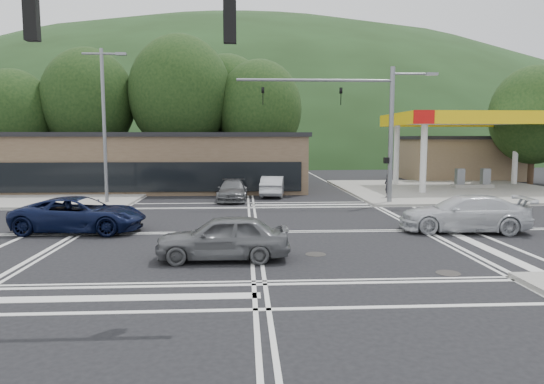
{
  "coord_description": "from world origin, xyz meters",
  "views": [
    {
      "loc": [
        -0.38,
        -19.87,
        3.89
      ],
      "look_at": [
        0.9,
        2.52,
        1.4
      ],
      "focal_mm": 32.0,
      "sensor_mm": 36.0,
      "label": 1
    }
  ],
  "objects": [
    {
      "name": "car_northbound",
      "position": [
        -1.14,
        10.41,
        0.64
      ],
      "size": [
        1.89,
        4.43,
        1.27
      ],
      "primitive_type": "imported",
      "rotation": [
        0.0,
        0.0,
        -0.02
      ],
      "color": "#545658",
      "rests_on": "ground"
    },
    {
      "name": "car_silver_east",
      "position": [
        8.79,
        -0.3,
        0.76
      ],
      "size": [
        5.49,
        2.81,
        1.52
      ],
      "primitive_type": "imported",
      "rotation": [
        0.0,
        0.0,
        -1.7
      ],
      "color": "silver",
      "rests_on": "ground"
    },
    {
      "name": "tree_n_e",
      "position": [
        -2.0,
        28.0,
        7.14
      ],
      "size": [
        8.4,
        8.4,
        11.98
      ],
      "color": "#382619",
      "rests_on": "ground"
    },
    {
      "name": "car_queue_b",
      "position": [
        2.37,
        16.9,
        0.85
      ],
      "size": [
        2.4,
        5.12,
        1.7
      ],
      "primitive_type": "imported",
      "rotation": [
        0.0,
        0.0,
        3.06
      ],
      "color": "white",
      "rests_on": "ground"
    },
    {
      "name": "ground",
      "position": [
        0.0,
        0.0,
        0.0
      ],
      "size": [
        120.0,
        120.0,
        0.0
      ],
      "primitive_type": "plane",
      "color": "black",
      "rests_on": "ground"
    },
    {
      "name": "streetlight_nw",
      "position": [
        -8.44,
        9.0,
        5.05
      ],
      "size": [
        2.5,
        0.25,
        9.0
      ],
      "color": "slate",
      "rests_on": "ground"
    },
    {
      "name": "sidewalk_ne",
      "position": [
        15.0,
        15.0,
        0.07
      ],
      "size": [
        16.0,
        16.0,
        0.15
      ],
      "primitive_type": "cube",
      "color": "gray",
      "rests_on": "ground"
    },
    {
      "name": "tree_n_c",
      "position": [
        1.0,
        24.0,
        6.49
      ],
      "size": [
        7.6,
        7.6,
        10.87
      ],
      "color": "#382619",
      "rests_on": "ground"
    },
    {
      "name": "signal_mast_ne",
      "position": [
        6.95,
        8.2,
        5.07
      ],
      "size": [
        11.65,
        0.3,
        8.0
      ],
      "color": "slate",
      "rests_on": "ground"
    },
    {
      "name": "gas_station_canopy",
      "position": [
        16.99,
        15.99,
        5.04
      ],
      "size": [
        12.32,
        8.34,
        5.75
      ],
      "color": "silver",
      "rests_on": "ground"
    },
    {
      "name": "tree_n_d",
      "position": [
        -20.0,
        23.0,
        5.84
      ],
      "size": [
        6.8,
        6.8,
        9.76
      ],
      "color": "#382619",
      "rests_on": "ground"
    },
    {
      "name": "car_queue_a",
      "position": [
        1.55,
        12.67,
        0.69
      ],
      "size": [
        2.02,
        4.34,
        1.38
      ],
      "primitive_type": "imported",
      "rotation": [
        0.0,
        0.0,
        3.0
      ],
      "color": "#AFB2B7",
      "rests_on": "ground"
    },
    {
      "name": "commercial_row",
      "position": [
        -8.0,
        17.0,
        2.0
      ],
      "size": [
        24.0,
        8.0,
        4.0
      ],
      "primitive_type": "cube",
      "color": "brown",
      "rests_on": "ground"
    },
    {
      "name": "tree_n_a",
      "position": [
        -14.0,
        24.0,
        7.14
      ],
      "size": [
        8.0,
        8.0,
        11.75
      ],
      "color": "#382619",
      "rests_on": "ground"
    },
    {
      "name": "sidewalk_nw",
      "position": [
        -15.0,
        15.0,
        0.07
      ],
      "size": [
        16.0,
        16.0,
        0.15
      ],
      "primitive_type": "cube",
      "color": "gray",
      "rests_on": "ground"
    },
    {
      "name": "car_grey_center",
      "position": [
        -1.08,
        -4.5,
        0.73
      ],
      "size": [
        4.29,
        1.75,
        1.46
      ],
      "primitive_type": "imported",
      "rotation": [
        0.0,
        0.0,
        -1.58
      ],
      "color": "slate",
      "rests_on": "ground"
    },
    {
      "name": "tree_ne",
      "position": [
        24.0,
        20.0,
        5.84
      ],
      "size": [
        7.2,
        7.2,
        9.99
      ],
      "color": "#382619",
      "rests_on": "ground"
    },
    {
      "name": "car_blue_west",
      "position": [
        -7.23,
        0.5,
        0.74
      ],
      "size": [
        5.48,
        2.87,
        1.47
      ],
      "primitive_type": "imported",
      "rotation": [
        0.0,
        0.0,
        1.49
      ],
      "color": "black",
      "rests_on": "ground"
    },
    {
      "name": "pedestrian",
      "position": [
        8.73,
        10.32,
        0.91
      ],
      "size": [
        0.66,
        0.64,
        1.52
      ],
      "primitive_type": "imported",
      "rotation": [
        0.0,
        0.0,
        3.85
      ],
      "color": "black",
      "rests_on": "sidewalk_ne"
    },
    {
      "name": "hill_north",
      "position": [
        0.0,
        90.0,
        0.0
      ],
      "size": [
        252.0,
        126.0,
        140.0
      ],
      "primitive_type": "ellipsoid",
      "color": "#1E3417",
      "rests_on": "ground"
    },
    {
      "name": "convenience_store",
      "position": [
        20.0,
        25.0,
        1.9
      ],
      "size": [
        10.0,
        6.0,
        3.8
      ],
      "primitive_type": "cube",
      "color": "#846B4F",
      "rests_on": "ground"
    },
    {
      "name": "tree_n_b",
      "position": [
        -6.0,
        24.0,
        7.79
      ],
      "size": [
        9.0,
        9.0,
        12.98
      ],
      "color": "#382619",
      "rests_on": "ground"
    }
  ]
}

